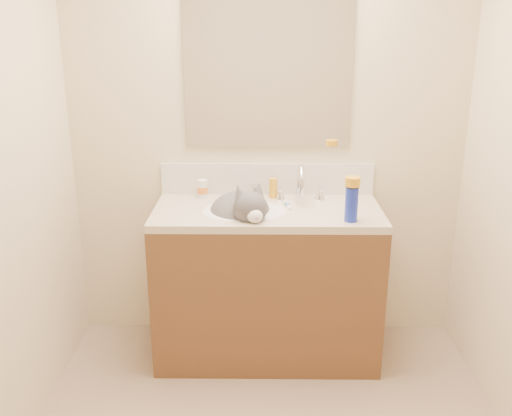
{
  "coord_description": "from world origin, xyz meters",
  "views": [
    {
      "loc": [
        -0.03,
        -1.87,
        1.81
      ],
      "look_at": [
        -0.06,
        0.92,
        0.88
      ],
      "focal_mm": 40.0,
      "sensor_mm": 36.0,
      "label": 1
    }
  ],
  "objects_px": {
    "faucet": "(300,186)",
    "silver_jar": "(256,191)",
    "pill_bottle": "(203,189)",
    "cat": "(242,214)",
    "amber_bottle": "(273,188)",
    "basin": "(245,223)",
    "vanity_cabinet": "(267,286)",
    "spray_can": "(351,204)"
  },
  "relations": [
    {
      "from": "silver_jar",
      "to": "spray_can",
      "type": "xyz_separation_m",
      "value": [
        0.47,
        -0.4,
        0.06
      ]
    },
    {
      "from": "faucet",
      "to": "basin",
      "type": "bearing_deg",
      "value": -150.88
    },
    {
      "from": "amber_bottle",
      "to": "silver_jar",
      "type": "bearing_deg",
      "value": 172.25
    },
    {
      "from": "basin",
      "to": "spray_can",
      "type": "xyz_separation_m",
      "value": [
        0.53,
        -0.16,
        0.16
      ]
    },
    {
      "from": "faucet",
      "to": "silver_jar",
      "type": "distance_m",
      "value": 0.26
    },
    {
      "from": "silver_jar",
      "to": "amber_bottle",
      "type": "xyz_separation_m",
      "value": [
        0.1,
        -0.01,
        0.02
      ]
    },
    {
      "from": "vanity_cabinet",
      "to": "spray_can",
      "type": "bearing_deg",
      "value": -24.71
    },
    {
      "from": "faucet",
      "to": "amber_bottle",
      "type": "xyz_separation_m",
      "value": [
        -0.15,
        0.06,
        -0.03
      ]
    },
    {
      "from": "basin",
      "to": "amber_bottle",
      "type": "relative_size",
      "value": 4.04
    },
    {
      "from": "amber_bottle",
      "to": "spray_can",
      "type": "distance_m",
      "value": 0.54
    },
    {
      "from": "faucet",
      "to": "silver_jar",
      "type": "bearing_deg",
      "value": 163.46
    },
    {
      "from": "faucet",
      "to": "silver_jar",
      "type": "relative_size",
      "value": 4.45
    },
    {
      "from": "cat",
      "to": "faucet",
      "type": "bearing_deg",
      "value": 8.96
    },
    {
      "from": "basin",
      "to": "silver_jar",
      "type": "xyz_separation_m",
      "value": [
        0.06,
        0.24,
        0.1
      ]
    },
    {
      "from": "silver_jar",
      "to": "cat",
      "type": "bearing_deg",
      "value": -105.69
    },
    {
      "from": "cat",
      "to": "silver_jar",
      "type": "bearing_deg",
      "value": 54.45
    },
    {
      "from": "cat",
      "to": "spray_can",
      "type": "relative_size",
      "value": 2.86
    },
    {
      "from": "faucet",
      "to": "spray_can",
      "type": "height_order",
      "value": "faucet"
    },
    {
      "from": "vanity_cabinet",
      "to": "cat",
      "type": "height_order",
      "value": "cat"
    },
    {
      "from": "faucet",
      "to": "amber_bottle",
      "type": "height_order",
      "value": "faucet"
    },
    {
      "from": "silver_jar",
      "to": "amber_bottle",
      "type": "relative_size",
      "value": 0.56
    },
    {
      "from": "spray_can",
      "to": "faucet",
      "type": "bearing_deg",
      "value": 125.2
    },
    {
      "from": "basin",
      "to": "faucet",
      "type": "height_order",
      "value": "faucet"
    },
    {
      "from": "vanity_cabinet",
      "to": "amber_bottle",
      "type": "bearing_deg",
      "value": 80.38
    },
    {
      "from": "faucet",
      "to": "silver_jar",
      "type": "height_order",
      "value": "faucet"
    },
    {
      "from": "amber_bottle",
      "to": "spray_can",
      "type": "xyz_separation_m",
      "value": [
        0.38,
        -0.38,
        0.03
      ]
    },
    {
      "from": "faucet",
      "to": "cat",
      "type": "height_order",
      "value": "faucet"
    },
    {
      "from": "silver_jar",
      "to": "faucet",
      "type": "bearing_deg",
      "value": -16.54
    },
    {
      "from": "vanity_cabinet",
      "to": "faucet",
      "type": "height_order",
      "value": "faucet"
    },
    {
      "from": "vanity_cabinet",
      "to": "basin",
      "type": "bearing_deg",
      "value": -165.96
    },
    {
      "from": "pill_bottle",
      "to": "amber_bottle",
      "type": "height_order",
      "value": "amber_bottle"
    },
    {
      "from": "vanity_cabinet",
      "to": "pill_bottle",
      "type": "xyz_separation_m",
      "value": [
        -0.36,
        0.19,
        0.5
      ]
    },
    {
      "from": "basin",
      "to": "spray_can",
      "type": "height_order",
      "value": "spray_can"
    },
    {
      "from": "faucet",
      "to": "vanity_cabinet",
      "type": "bearing_deg",
      "value": -142.71
    },
    {
      "from": "silver_jar",
      "to": "basin",
      "type": "bearing_deg",
      "value": -103.48
    },
    {
      "from": "cat",
      "to": "silver_jar",
      "type": "relative_size",
      "value": 7.91
    },
    {
      "from": "silver_jar",
      "to": "pill_bottle",
      "type": "bearing_deg",
      "value": -177.09
    },
    {
      "from": "basin",
      "to": "amber_bottle",
      "type": "bearing_deg",
      "value": 55.87
    },
    {
      "from": "basin",
      "to": "pill_bottle",
      "type": "xyz_separation_m",
      "value": [
        -0.24,
        0.22,
        0.12
      ]
    },
    {
      "from": "spray_can",
      "to": "basin",
      "type": "bearing_deg",
      "value": 163.34
    },
    {
      "from": "faucet",
      "to": "cat",
      "type": "relative_size",
      "value": 0.56
    },
    {
      "from": "cat",
      "to": "pill_bottle",
      "type": "xyz_separation_m",
      "value": [
        -0.23,
        0.23,
        0.07
      ]
    }
  ]
}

